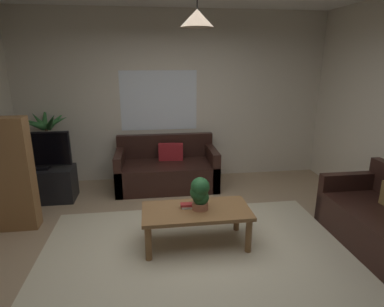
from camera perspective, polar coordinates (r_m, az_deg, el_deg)
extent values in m
cube|color=#9E8466|center=(3.64, 0.68, -17.61)|extent=(5.17, 4.85, 0.02)
cube|color=beige|center=(3.47, 1.20, -19.25)|extent=(3.36, 2.67, 0.01)
cube|color=beige|center=(5.49, -3.13, 9.94)|extent=(5.29, 0.06, 2.81)
cube|color=white|center=(5.45, -5.96, 9.39)|extent=(1.28, 0.01, 0.99)
cube|color=black|center=(5.23, -4.50, -3.92)|extent=(1.61, 0.81, 0.42)
cube|color=black|center=(5.44, -4.82, 1.39)|extent=(1.61, 0.12, 0.40)
cube|color=black|center=(5.21, -12.75, -3.09)|extent=(0.12, 0.81, 0.64)
cube|color=black|center=(5.29, 3.57, -2.42)|extent=(0.12, 0.81, 0.64)
cube|color=maroon|center=(5.28, -3.82, 0.29)|extent=(0.41, 0.15, 0.28)
cube|color=black|center=(4.23, 30.82, -11.54)|extent=(0.81, 1.41, 0.42)
cube|color=black|center=(4.64, 26.16, -6.91)|extent=(0.81, 0.12, 0.64)
cube|color=olive|center=(3.60, 0.77, -10.24)|extent=(1.20, 0.59, 0.04)
cylinder|color=olive|center=(3.46, -7.83, -15.64)|extent=(0.07, 0.07, 0.39)
cylinder|color=olive|center=(3.61, 10.09, -14.30)|extent=(0.07, 0.07, 0.39)
cylinder|color=olive|center=(3.87, -7.87, -11.95)|extent=(0.07, 0.07, 0.39)
cylinder|color=olive|center=(4.00, 8.03, -10.94)|extent=(0.07, 0.07, 0.39)
cube|color=beige|center=(3.61, -0.90, -9.53)|extent=(0.13, 0.08, 0.02)
cube|color=#B22D2D|center=(3.61, -0.89, -9.16)|extent=(0.15, 0.09, 0.03)
cube|color=black|center=(3.69, 2.28, -8.97)|extent=(0.07, 0.16, 0.02)
cylinder|color=#B77051|center=(3.58, 1.47, -9.30)|extent=(0.18, 0.18, 0.08)
sphere|color=#235B2D|center=(3.53, 1.58, -7.82)|extent=(0.18, 0.18, 0.18)
sphere|color=#235B2D|center=(3.49, 1.22, -6.99)|extent=(0.19, 0.19, 0.19)
sphere|color=#235B2D|center=(3.46, 1.47, -5.96)|extent=(0.21, 0.21, 0.21)
cube|color=black|center=(5.23, -25.04, -5.05)|extent=(0.90, 0.44, 0.50)
cube|color=black|center=(5.05, -25.86, 0.71)|extent=(0.89, 0.05, 0.50)
cube|color=black|center=(5.02, -25.94, 0.63)|extent=(0.85, 0.00, 0.46)
cube|color=black|center=(5.12, -25.47, -2.32)|extent=(0.24, 0.16, 0.04)
cylinder|color=beige|center=(5.72, -23.65, -4.17)|extent=(0.32, 0.32, 0.30)
cylinder|color=brown|center=(5.57, -24.24, 0.76)|extent=(0.05, 0.05, 0.72)
cone|color=#2D6B33|center=(5.43, -23.11, 5.23)|extent=(0.37, 0.10, 0.24)
cone|color=#2D6B33|center=(5.58, -23.08, 5.55)|extent=(0.31, 0.40, 0.31)
cone|color=#2D6B33|center=(5.68, -24.84, 6.22)|extent=(0.20, 0.48, 0.40)
cone|color=#2D6B33|center=(5.60, -25.82, 5.40)|extent=(0.34, 0.28, 0.31)
cone|color=#2D6B33|center=(5.43, -26.46, 4.90)|extent=(0.34, 0.31, 0.30)
cone|color=#2D6B33|center=(5.29, -26.31, 4.55)|extent=(0.21, 0.51, 0.29)
cone|color=#2D6B33|center=(5.28, -23.89, 5.30)|extent=(0.33, 0.42, 0.37)
cube|color=olive|center=(4.44, -30.87, -3.39)|extent=(0.70, 0.22, 1.40)
cone|color=tan|center=(3.23, 0.91, 23.06)|extent=(0.32, 0.32, 0.16)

